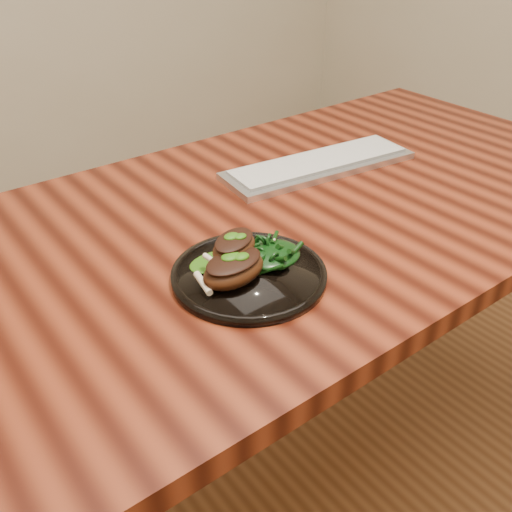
{
  "coord_description": "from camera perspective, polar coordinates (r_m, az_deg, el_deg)",
  "views": [
    {
      "loc": [
        -0.64,
        -0.75,
        1.27
      ],
      "look_at": [
        -0.18,
        -0.14,
        0.78
      ],
      "focal_mm": 40.0,
      "sensor_mm": 36.0,
      "label": 1
    }
  ],
  "objects": [
    {
      "name": "lamb_chop_back",
      "position": [
        0.89,
        -2.25,
        0.99
      ],
      "size": [
        0.11,
        0.09,
        0.04
      ],
      "color": "#3E1C0C",
      "rests_on": "plate"
    },
    {
      "name": "lamb_chop_front",
      "position": [
        0.86,
        -2.29,
        -1.24
      ],
      "size": [
        0.12,
        0.09,
        0.05
      ],
      "color": "#3E1C0C",
      "rests_on": "plate"
    },
    {
      "name": "herb_smear",
      "position": [
        0.91,
        -4.22,
        -0.56
      ],
      "size": [
        0.09,
        0.06,
        0.01
      ],
      "primitive_type": "ellipsoid",
      "color": "#1A4A08",
      "rests_on": "plate"
    },
    {
      "name": "keyboard",
      "position": [
        1.28,
        6.33,
        9.11
      ],
      "size": [
        0.45,
        0.18,
        0.02
      ],
      "color": "silver",
      "rests_on": "desk"
    },
    {
      "name": "greens_heap",
      "position": [
        0.91,
        1.55,
        0.5
      ],
      "size": [
        0.1,
        0.09,
        0.04
      ],
      "color": "black",
      "rests_on": "plate"
    },
    {
      "name": "desk",
      "position": [
        1.15,
        2.74,
        1.25
      ],
      "size": [
        1.6,
        0.8,
        0.75
      ],
      "color": "black",
      "rests_on": "ground"
    },
    {
      "name": "plate",
      "position": [
        0.9,
        -0.7,
        -1.84
      ],
      "size": [
        0.25,
        0.25,
        0.01
      ],
      "color": "black",
      "rests_on": "desk"
    }
  ]
}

